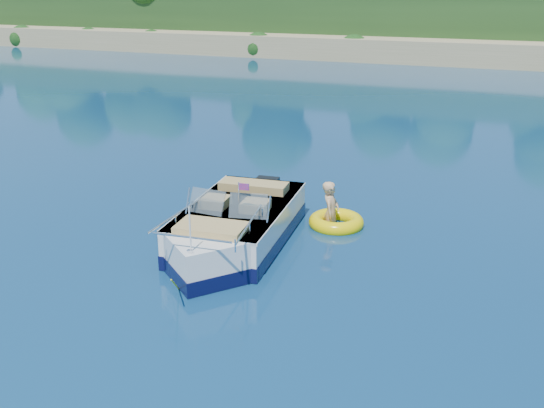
{
  "coord_description": "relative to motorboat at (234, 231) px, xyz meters",
  "views": [
    {
      "loc": [
        4.64,
        -6.19,
        4.99
      ],
      "look_at": [
        0.41,
        4.33,
        0.85
      ],
      "focal_mm": 40.0,
      "sensor_mm": 36.0,
      "label": 1
    }
  ],
  "objects": [
    {
      "name": "ground",
      "position": [
        0.23,
        -3.88,
        -0.35
      ],
      "size": [
        160.0,
        160.0,
        0.0
      ],
      "primitive_type": "plane",
      "color": "#0A264A",
      "rests_on": "ground"
    },
    {
      "name": "boy",
      "position": [
        1.48,
        1.82,
        -0.35
      ],
      "size": [
        0.43,
        0.83,
        1.57
      ],
      "primitive_type": "imported",
      "rotation": [
        0.0,
        -0.17,
        1.66
      ],
      "color": "tan",
      "rests_on": "ground"
    },
    {
      "name": "shoreline",
      "position": [
        0.23,
        59.89,
        0.63
      ],
      "size": [
        170.0,
        59.0,
        6.0
      ],
      "color": "#998759",
      "rests_on": "ground"
    },
    {
      "name": "motorboat",
      "position": [
        0.0,
        0.0,
        0.0
      ],
      "size": [
        2.23,
        5.35,
        1.78
      ],
      "rotation": [
        0.0,
        0.0,
        0.09
      ],
      "color": "white",
      "rests_on": "ground"
    },
    {
      "name": "tow_tube",
      "position": [
        1.59,
        1.86,
        -0.26
      ],
      "size": [
        1.38,
        1.38,
        0.32
      ],
      "rotation": [
        0.0,
        0.0,
        0.16
      ],
      "color": "#FFDA05",
      "rests_on": "ground"
    }
  ]
}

